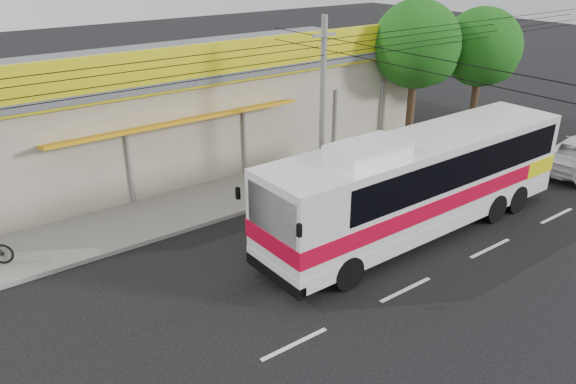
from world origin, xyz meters
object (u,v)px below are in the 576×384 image
tree_far (484,50)px  coach_bus (424,177)px  tree_near (419,47)px  utility_pole (324,50)px

tree_far → coach_bus: bearing=-151.9°
tree_near → tree_far: 3.70m
coach_bus → tree_far: size_ratio=1.91×
coach_bus → utility_pole: utility_pole is taller
tree_near → tree_far: (3.51, -1.10, -0.32)m
coach_bus → utility_pole: bearing=98.8°
coach_bus → tree_far: 12.17m
coach_bus → tree_near: (7.03, 6.72, 2.63)m
tree_far → utility_pole: bearing=-174.1°
coach_bus → tree_far: tree_far is taller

